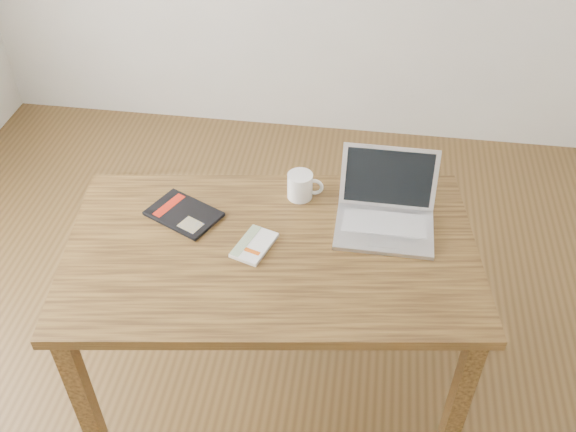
# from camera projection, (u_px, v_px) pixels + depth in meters

# --- Properties ---
(room) EXTENTS (4.04, 4.04, 2.70)m
(room) POSITION_uv_depth(u_px,v_px,m) (219.00, 109.00, 1.80)
(room) COLOR #533A1C
(room) RESTS_ON ground
(desk) EXTENTS (1.55, 1.02, 0.75)m
(desk) POSITION_uv_depth(u_px,v_px,m) (272.00, 265.00, 2.31)
(desk) COLOR #4F3618
(desk) RESTS_ON ground
(white_guidebook) EXTENTS (0.16, 0.20, 0.02)m
(white_guidebook) POSITION_uv_depth(u_px,v_px,m) (254.00, 245.00, 2.25)
(white_guidebook) COLOR silver
(white_guidebook) RESTS_ON desk
(black_guidebook) EXTENTS (0.31, 0.27, 0.01)m
(black_guidebook) POSITION_uv_depth(u_px,v_px,m) (184.00, 214.00, 2.37)
(black_guidebook) COLOR black
(black_guidebook) RESTS_ON desk
(laptop) EXTENTS (0.35, 0.32, 0.24)m
(laptop) POSITION_uv_depth(u_px,v_px,m) (386.00, 211.00, 2.32)
(laptop) COLOR silver
(laptop) RESTS_ON desk
(coffee_mug) EXTENTS (0.14, 0.10, 0.10)m
(coffee_mug) POSITION_uv_depth(u_px,v_px,m) (301.00, 185.00, 2.42)
(coffee_mug) COLOR white
(coffee_mug) RESTS_ON desk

